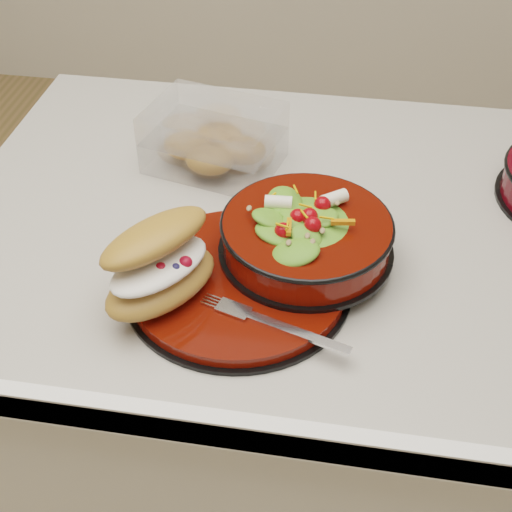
% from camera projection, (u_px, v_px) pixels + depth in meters
% --- Properties ---
extents(island_counter, '(1.24, 0.74, 0.90)m').
position_uv_depth(island_counter, '(352.00, 416.00, 1.30)').
color(island_counter, white).
rests_on(island_counter, ground).
extents(dinner_plate, '(0.29, 0.29, 0.02)m').
position_uv_depth(dinner_plate, '(239.00, 282.00, 0.91)').
color(dinner_plate, black).
rests_on(dinner_plate, island_counter).
extents(salad_bowl, '(0.23, 0.23, 0.10)m').
position_uv_depth(salad_bowl, '(307.00, 230.00, 0.92)').
color(salad_bowl, black).
rests_on(salad_bowl, dinner_plate).
extents(croissant, '(0.16, 0.19, 0.10)m').
position_uv_depth(croissant, '(161.00, 264.00, 0.85)').
color(croissant, '#AB7234').
rests_on(croissant, dinner_plate).
extents(fork, '(0.17, 0.07, 0.00)m').
position_uv_depth(fork, '(277.00, 325.00, 0.84)').
color(fork, silver).
rests_on(fork, dinner_plate).
extents(pastry_box, '(0.22, 0.18, 0.09)m').
position_uv_depth(pastry_box, '(214.00, 140.00, 1.10)').
color(pastry_box, white).
rests_on(pastry_box, island_counter).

